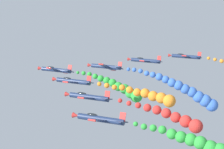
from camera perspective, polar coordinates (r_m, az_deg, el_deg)
The scene contains 12 objects.
airplane_lead at distance 114.24m, azimuth -7.79°, elevation 0.64°, with size 9.11×10.35×3.61m.
smoke_trail_lead at distance 104.94m, azimuth 1.37°, elevation -1.97°, with size 4.06×19.39×6.14m.
airplane_left_inner at distance 100.49m, azimuth -5.44°, elevation -0.92°, with size 9.39×10.35×3.09m.
smoke_trail_left_inner at distance 91.24m, azimuth 5.41°, elevation -2.93°, with size 4.59×19.70×3.18m.
airplane_right_inner at distance 117.18m, azimuth -0.90°, elevation 1.10°, with size 9.00×10.35×3.90m.
smoke_trail_right_inner at distance 113.14m, azimuth 10.81°, elevation -2.52°, with size 5.68×25.07×10.87m.
airplane_left_outer at distance 87.56m, azimuth -3.28°, elevation -3.09°, with size 9.32×10.35×3.25m.
smoke_trail_left_outer at distance 79.00m, azimuth 8.76°, elevation -5.94°, with size 5.76×18.31×3.47m.
airplane_right_outer at distance 123.51m, azimuth 4.60°, elevation 1.94°, with size 9.43×10.35×2.98m.
airplane_trailing at distance 74.69m, azimuth -1.67°, elevation -6.14°, with size 9.20×10.35×3.45m.
smoke_trail_trailing at distance 70.21m, azimuth 11.79°, elevation -9.26°, with size 2.74×16.41×4.36m.
airplane_high_slot at distance 131.84m, azimuth 10.12°, elevation 2.47°, with size 9.33×10.35×3.22m.
Camera 1 is at (-94.84, -40.97, 150.45)m, focal length 66.19 mm.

